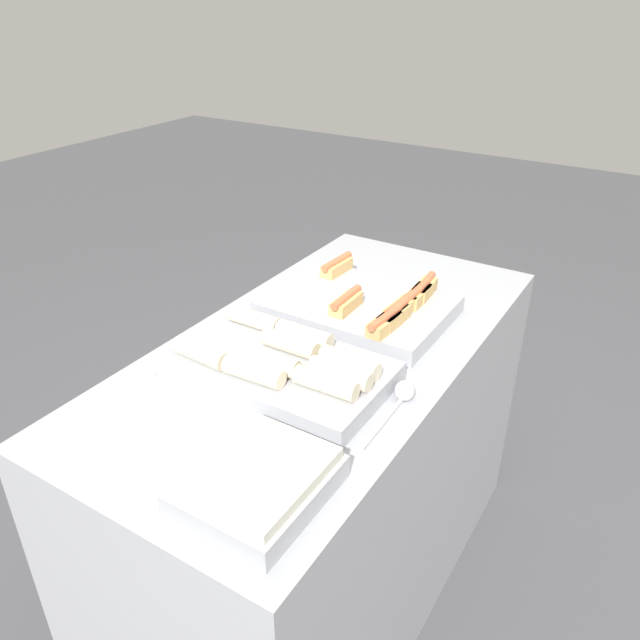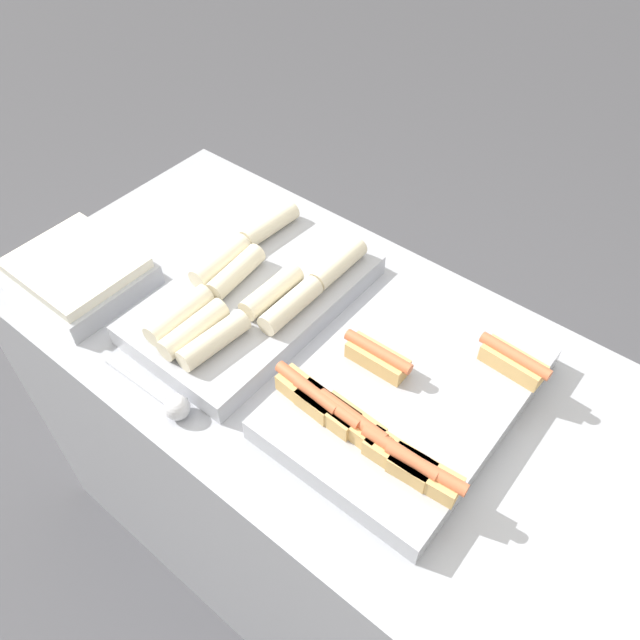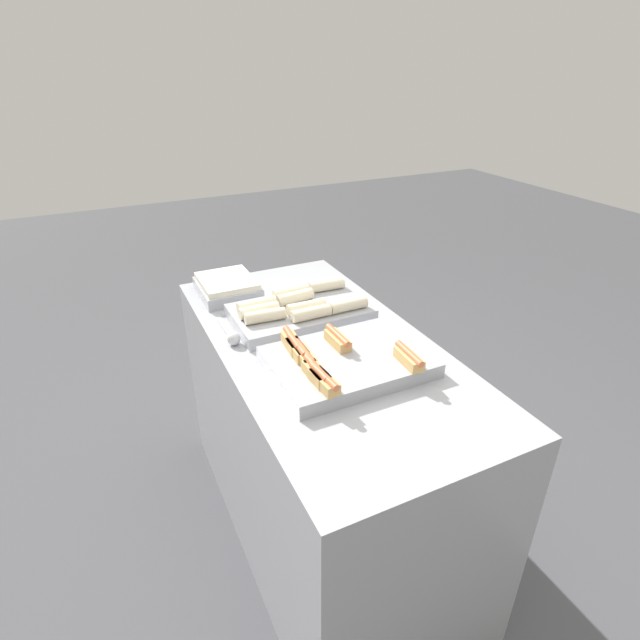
{
  "view_description": "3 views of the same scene",
  "coord_description": "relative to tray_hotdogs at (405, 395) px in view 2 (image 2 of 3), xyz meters",
  "views": [
    {
      "loc": [
        -1.23,
        -0.76,
        1.8
      ],
      "look_at": [
        -0.02,
        0.0,
        1.02
      ],
      "focal_mm": 35.0,
      "sensor_mm": 36.0,
      "label": 1
    },
    {
      "loc": [
        0.49,
        -0.64,
        1.91
      ],
      "look_at": [
        -0.02,
        0.0,
        1.02
      ],
      "focal_mm": 35.0,
      "sensor_mm": 36.0,
      "label": 2
    },
    {
      "loc": [
        1.4,
        -0.68,
        1.86
      ],
      "look_at": [
        -0.02,
        0.0,
        1.02
      ],
      "focal_mm": 28.0,
      "sensor_mm": 36.0,
      "label": 3
    }
  ],
  "objects": [
    {
      "name": "tray_side_front",
      "position": [
        -0.74,
        -0.18,
        0.0
      ],
      "size": [
        0.28,
        0.24,
        0.07
      ],
      "color": "#A8AAB2",
      "rests_on": "counter"
    },
    {
      "name": "ground_plane",
      "position": [
        -0.19,
        0.01,
        -0.97
      ],
      "size": [
        12.0,
        12.0,
        0.0
      ],
      "primitive_type": "plane",
      "color": "#4C4C51"
    },
    {
      "name": "counter",
      "position": [
        -0.19,
        0.01,
        -0.5
      ],
      "size": [
        1.48,
        0.73,
        0.94
      ],
      "color": "#A8AAB2",
      "rests_on": "ground_plane"
    },
    {
      "name": "tray_wraps",
      "position": [
        -0.39,
        0.01,
        0.0
      ],
      "size": [
        0.31,
        0.52,
        0.1
      ],
      "color": "#A8AAB2",
      "rests_on": "counter"
    },
    {
      "name": "serving_spoon_near",
      "position": [
        -0.33,
        -0.28,
        -0.01
      ],
      "size": [
        0.23,
        0.05,
        0.05
      ],
      "color": "silver",
      "rests_on": "counter"
    },
    {
      "name": "tray_hotdogs",
      "position": [
        0.0,
        0.0,
        0.0
      ],
      "size": [
        0.39,
        0.51,
        0.1
      ],
      "color": "#A8AAB2",
      "rests_on": "counter"
    }
  ]
}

